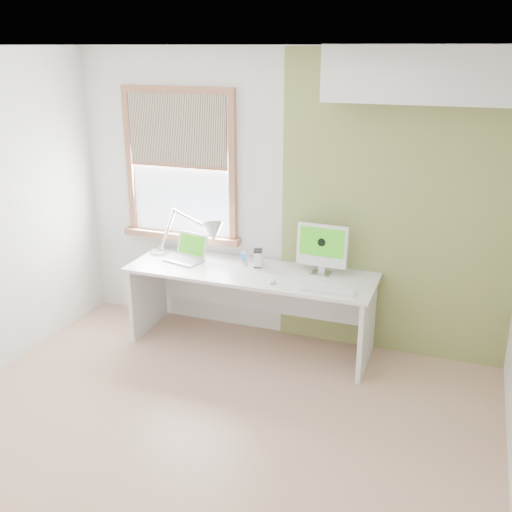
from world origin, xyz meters
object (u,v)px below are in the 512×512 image
at_px(laptop, 188,254).
at_px(imac, 322,247).
at_px(desk, 253,289).
at_px(desk_lamp, 203,234).
at_px(external_drive, 258,258).

xyz_separation_m(laptop, imac, (1.25, 0.08, 0.19)).
bearing_deg(desk, laptop, 178.75).
distance_m(desk_lamp, external_drive, 0.57).
xyz_separation_m(desk_lamp, imac, (1.13, -0.01, 0.01)).
bearing_deg(laptop, desk_lamp, 37.00).
relative_size(desk, desk_lamp, 2.74).
relative_size(desk_lamp, imac, 1.79).
bearing_deg(imac, external_drive, -177.75).
height_order(desk, imac, imac).
xyz_separation_m(desk_lamp, external_drive, (0.55, -0.03, -0.16)).
xyz_separation_m(desk, external_drive, (0.02, 0.08, 0.27)).
relative_size(laptop, external_drive, 2.59).
bearing_deg(imac, laptop, -176.14).
xyz_separation_m(desk, desk_lamp, (-0.53, 0.10, 0.43)).
xyz_separation_m(external_drive, imac, (0.58, 0.02, 0.17)).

